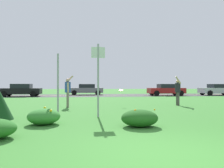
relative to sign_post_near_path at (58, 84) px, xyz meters
The scene contains 14 objects.
ground_plane 6.92m from the sign_post_near_path, 67.64° to the left, with size 120.00×120.00×0.00m, color #387A2D.
highway_strip 18.74m from the sign_post_near_path, 82.06° to the left, with size 120.00×7.78×0.01m, color #38383A.
highway_center_stripe 18.74m from the sign_post_near_path, 82.06° to the left, with size 120.00×0.16×0.00m, color yellow.
daylily_clump_mid_left 2.49m from the sign_post_near_path, 95.54° to the right, with size 1.06×1.04×0.56m.
daylily_clump_front_right 4.27m from the sign_post_near_path, 47.24° to the right, with size 1.15×1.01×0.55m.
sign_post_near_path is the anchor object (origin of this frame).
sign_post_by_roadside 1.90m from the sign_post_near_path, 23.94° to the right, with size 0.56×0.10×2.98m.
person_thrower_blue_shirt 3.39m from the sign_post_near_path, 86.52° to the left, with size 0.49×0.50×1.87m.
person_catcher_dark_shirt 7.96m from the sign_post_near_path, 27.15° to the left, with size 0.43×0.50×1.87m.
frisbee_orange 4.87m from the sign_post_near_path, 45.87° to the left, with size 0.27×0.25×0.13m.
car_silver_leftmost 24.91m from the sign_post_near_path, 42.31° to the left, with size 4.50×2.00×1.45m.
car_red_center_left 20.34m from the sign_post_near_path, 55.54° to the left, with size 4.50×2.00×1.45m.
car_gray_center_right 20.34m from the sign_post_near_path, 85.53° to the left, with size 4.50×2.00×1.45m.
car_black_rightmost 17.79m from the sign_post_near_path, 109.48° to the left, with size 4.50×2.00×1.45m.
Camera 1 is at (-1.55, -3.79, 1.29)m, focal length 35.43 mm.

